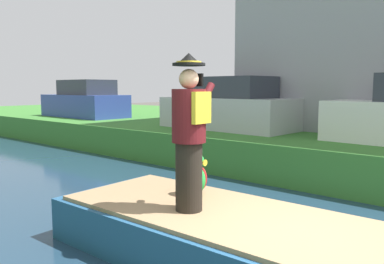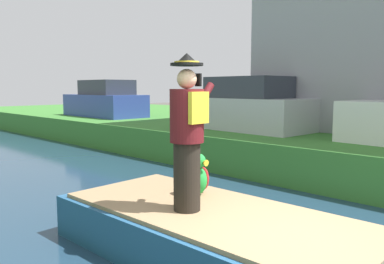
# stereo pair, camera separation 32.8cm
# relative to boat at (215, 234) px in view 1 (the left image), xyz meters

# --- Properties ---
(boat) EXTENTS (1.91, 4.24, 0.61)m
(boat) POSITION_rel_boat_xyz_m (0.00, 0.00, 0.00)
(boat) COLOR #23517A
(boat) RESTS_ON canal_water
(person_pirate) EXTENTS (0.61, 0.42, 1.85)m
(person_pirate) POSITION_rel_boat_xyz_m (-0.22, 0.22, 1.23)
(person_pirate) COLOR black
(person_pirate) RESTS_ON boat
(parrot_plush) EXTENTS (0.36, 0.34, 0.57)m
(parrot_plush) POSITION_rel_boat_xyz_m (0.35, 0.61, 0.55)
(parrot_plush) COLOR green
(parrot_plush) RESTS_ON boat
(parked_car_silver) EXTENTS (1.92, 4.09, 1.50)m
(parked_car_silver) POSITION_rel_boat_xyz_m (5.62, 3.77, 1.20)
(parked_car_silver) COLOR #B7B7BC
(parked_car_silver) RESTS_ON grass_bank_far
(parked_car_blue) EXTENTS (1.79, 4.04, 1.50)m
(parked_car_blue) POSITION_rel_boat_xyz_m (5.62, 10.95, 1.20)
(parked_car_blue) COLOR #2D4293
(parked_car_blue) RESTS_ON grass_bank_far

